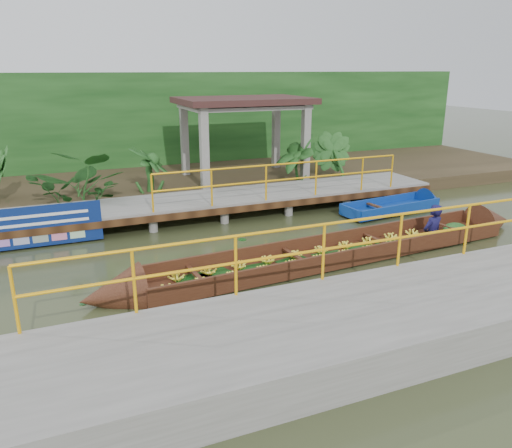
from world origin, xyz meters
name	(u,v)px	position (x,y,z in m)	size (l,w,h in m)	color
ground	(222,261)	(0.00, 0.00, 0.00)	(80.00, 80.00, 0.00)	#2C3219
land_strip	(154,183)	(0.00, 7.50, 0.23)	(30.00, 8.00, 0.45)	#312718
far_dock	(183,204)	(0.02, 3.43, 0.48)	(16.00, 2.06, 1.66)	slate
near_dock	(369,325)	(1.00, -4.20, 0.30)	(18.00, 2.40, 1.73)	slate
pavilion	(244,109)	(3.00, 6.30, 2.82)	(4.40, 3.00, 3.00)	slate
foliage_backdrop	(138,126)	(0.00, 10.00, 2.00)	(30.00, 0.80, 4.00)	#123A12
vendor_boat	(347,248)	(2.72, -0.88, 0.21)	(11.38, 1.91, 2.14)	#381A0F
moored_blue_boat	(411,204)	(6.76, 1.83, 0.15)	(3.68, 1.31, 0.86)	navy
blue_banner	(32,227)	(-3.92, 2.48, 0.56)	(3.21, 0.04, 1.00)	navy
tropical_plants	(142,168)	(-0.76, 5.30, 1.24)	(14.27, 1.27, 1.59)	#123A12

